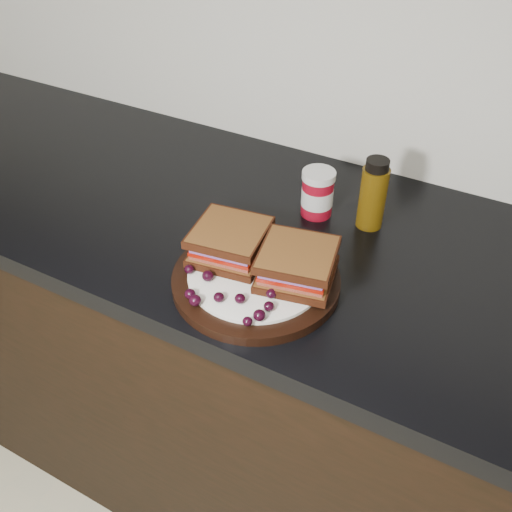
{
  "coord_description": "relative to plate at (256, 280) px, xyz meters",
  "views": [
    {
      "loc": [
        0.58,
        0.93,
        1.54
      ],
      "look_at": [
        0.24,
        1.55,
        0.96
      ],
      "focal_mm": 40.0,
      "sensor_mm": 36.0,
      "label": 1
    }
  ],
  "objects": [
    {
      "name": "base_cabinets",
      "position": [
        -0.24,
        0.15,
        -0.48
      ],
      "size": [
        3.96,
        0.58,
        0.86
      ],
      "primitive_type": "cube",
      "color": "black",
      "rests_on": "ground_plane"
    },
    {
      "name": "countertop",
      "position": [
        -0.24,
        0.15,
        -0.03
      ],
      "size": [
        3.98,
        0.6,
        0.04
      ],
      "primitive_type": "cube",
      "color": "black",
      "rests_on": "base_cabinets"
    },
    {
      "name": "plate",
      "position": [
        0.0,
        0.0,
        0.0
      ],
      "size": [
        0.28,
        0.28,
        0.02
      ],
      "primitive_type": "cylinder",
      "color": "black",
      "rests_on": "countertop"
    },
    {
      "name": "sandwich_left",
      "position": [
        -0.06,
        0.02,
        0.04
      ],
      "size": [
        0.14,
        0.14,
        0.05
      ],
      "primitive_type": null,
      "rotation": [
        0.0,
        0.0,
        0.14
      ],
      "color": "brown",
      "rests_on": "plate"
    },
    {
      "name": "sandwich_right",
      "position": [
        0.06,
        0.02,
        0.04
      ],
      "size": [
        0.14,
        0.14,
        0.05
      ],
      "primitive_type": null,
      "rotation": [
        0.0,
        0.0,
        0.21
      ],
      "color": "brown",
      "rests_on": "plate"
    },
    {
      "name": "grape_0",
      "position": [
        -0.1,
        -0.05,
        0.02
      ],
      "size": [
        0.02,
        0.02,
        0.02
      ],
      "primitive_type": "ellipsoid",
      "color": "black",
      "rests_on": "plate"
    },
    {
      "name": "grape_1",
      "position": [
        -0.06,
        -0.05,
        0.02
      ],
      "size": [
        0.02,
        0.02,
        0.02
      ],
      "primitive_type": "ellipsoid",
      "color": "black",
      "rests_on": "plate"
    },
    {
      "name": "grape_2",
      "position": [
        -0.06,
        -0.1,
        0.02
      ],
      "size": [
        0.02,
        0.02,
        0.02
      ],
      "primitive_type": "ellipsoid",
      "color": "black",
      "rests_on": "plate"
    },
    {
      "name": "grape_3",
      "position": [
        -0.05,
        -0.11,
        0.02
      ],
      "size": [
        0.02,
        0.02,
        0.02
      ],
      "primitive_type": "ellipsoid",
      "color": "black",
      "rests_on": "plate"
    },
    {
      "name": "grape_4",
      "position": [
        -0.02,
        -0.09,
        0.02
      ],
      "size": [
        0.02,
        0.02,
        0.02
      ],
      "primitive_type": "ellipsoid",
      "color": "black",
      "rests_on": "plate"
    },
    {
      "name": "grape_5",
      "position": [
        0.01,
        -0.07,
        0.02
      ],
      "size": [
        0.02,
        0.02,
        0.02
      ],
      "primitive_type": "ellipsoid",
      "color": "black",
      "rests_on": "plate"
    },
    {
      "name": "grape_6",
      "position": [
        0.04,
        -0.11,
        0.02
      ],
      "size": [
        0.02,
        0.02,
        0.01
      ],
      "primitive_type": "ellipsoid",
      "color": "black",
      "rests_on": "plate"
    },
    {
      "name": "grape_7",
      "position": [
        0.05,
        -0.09,
        0.02
      ],
      "size": [
        0.02,
        0.02,
        0.02
      ],
      "primitive_type": "ellipsoid",
      "color": "black",
      "rests_on": "plate"
    },
    {
      "name": "grape_8",
      "position": [
        0.06,
        -0.07,
        0.02
      ],
      "size": [
        0.02,
        0.02,
        0.02
      ],
      "primitive_type": "ellipsoid",
      "color": "black",
      "rests_on": "plate"
    },
    {
      "name": "grape_9",
      "position": [
        0.05,
        -0.04,
        0.02
      ],
      "size": [
        0.02,
        0.02,
        0.02
      ],
      "primitive_type": "ellipsoid",
      "color": "black",
      "rests_on": "plate"
    },
    {
      "name": "grape_10",
      "position": [
        0.09,
        -0.0,
        0.02
      ],
      "size": [
        0.02,
        0.02,
        0.02
      ],
      "primitive_type": "ellipsoid",
      "color": "black",
      "rests_on": "plate"
    },
    {
      "name": "grape_11",
      "position": [
        0.07,
        0.01,
        0.02
      ],
      "size": [
        0.02,
        0.02,
        0.01
      ],
      "primitive_type": "ellipsoid",
      "color": "black",
      "rests_on": "plate"
    },
    {
      "name": "grape_12",
      "position": [
        0.08,
        0.03,
        0.02
      ],
      "size": [
        0.02,
        0.02,
        0.02
      ],
      "primitive_type": "ellipsoid",
      "color": "black",
      "rests_on": "plate"
    },
    {
      "name": "grape_13",
      "position": [
        0.06,
        0.06,
        0.02
      ],
      "size": [
        0.02,
        0.02,
        0.02
      ],
      "primitive_type": "ellipsoid",
      "color": "black",
      "rests_on": "plate"
    },
    {
      "name": "grape_14",
      "position": [
        -0.06,
        0.06,
        0.02
      ],
      "size": [
        0.02,
        0.02,
        0.02
      ],
      "primitive_type": "ellipsoid",
      "color": "black",
      "rests_on": "plate"
    },
    {
      "name": "grape_15",
      "position": [
        -0.06,
        0.02,
        0.02
      ],
      "size": [
        0.02,
        0.02,
        0.02
      ],
      "primitive_type": "ellipsoid",
      "color": "black",
      "rests_on": "plate"
    },
    {
      "name": "grape_16",
      "position": [
        -0.08,
        0.01,
        0.02
      ],
      "size": [
        0.02,
        0.02,
        0.02
      ],
      "primitive_type": "ellipsoid",
      "color": "black",
      "rests_on": "plate"
    },
    {
      "name": "grape_17",
      "position": [
        -0.07,
        -0.02,
        0.02
      ],
      "size": [
        0.02,
        0.02,
        0.02
      ],
      "primitive_type": "ellipsoid",
      "color": "black",
      "rests_on": "plate"
    },
    {
      "name": "grape_18",
      "position": [
        -0.06,
        0.05,
        0.02
      ],
      "size": [
        0.02,
        0.02,
        0.02
      ],
      "primitive_type": "ellipsoid",
      "color": "black",
      "rests_on": "plate"
    },
    {
      "name": "grape_19",
      "position": [
        -0.07,
        0.03,
        0.02
      ],
      "size": [
        0.02,
        0.02,
        0.02
      ],
      "primitive_type": "ellipsoid",
      "color": "black",
      "rests_on": "plate"
    },
    {
      "name": "grape_20",
      "position": [
        -0.07,
        0.0,
        0.02
      ],
      "size": [
        0.02,
        0.02,
        0.01
      ],
      "primitive_type": "ellipsoid",
      "color": "black",
      "rests_on": "plate"
    },
    {
      "name": "condiment_jar",
      "position": [
        0.01,
        0.23,
        0.04
      ],
      "size": [
        0.07,
        0.07,
        0.09
      ],
      "primitive_type": "cylinder",
      "rotation": [
        0.0,
        0.0,
        -0.19
      ],
      "color": "maroon",
      "rests_on": "countertop"
    },
    {
      "name": "oil_bottle",
      "position": [
        0.11,
        0.25,
        0.06
      ],
      "size": [
        0.06,
        0.06,
        0.14
      ],
      "primitive_type": "cylinder",
      "rotation": [
        0.0,
        0.0,
        -0.14
      ],
      "color": "#4D3507",
      "rests_on": "countertop"
    }
  ]
}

